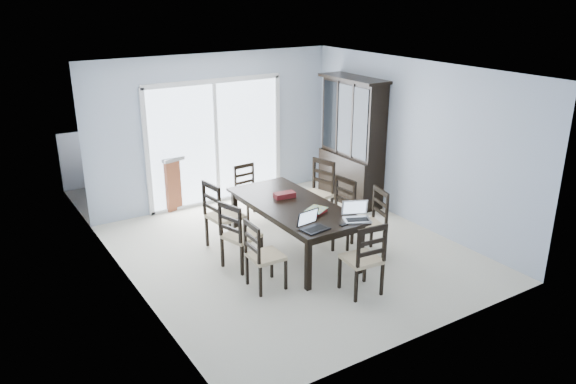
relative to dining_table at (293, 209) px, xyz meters
The scene contains 24 objects.
floor 0.67m from the dining_table, ahead, with size 5.00×5.00×0.00m, color beige.
ceiling 1.93m from the dining_table, ahead, with size 5.00×5.00×0.00m, color white.
back_wall 2.58m from the dining_table, 90.00° to the left, with size 4.50×0.02×2.60m, color #ACB9CD.
wall_left 2.34m from the dining_table, behind, with size 0.02×5.00×2.60m, color #ACB9CD.
wall_right 2.34m from the dining_table, ahead, with size 0.02×5.00×2.60m, color #ACB9CD.
balcony 3.57m from the dining_table, 90.00° to the left, with size 4.50×2.00×0.10m, color gray.
railing 4.50m from the dining_table, 90.00° to the left, with size 4.50×0.06×1.10m, color #99999E.
dining_table is the anchor object (origin of this frame).
china_hutch 2.41m from the dining_table, 31.71° to the left, with size 0.50×1.38×2.20m.
sliding_door 2.51m from the dining_table, 90.00° to the left, with size 2.52×0.05×2.18m.
chair_left_near 1.13m from the dining_table, 144.55° to the right, with size 0.42×0.41×1.06m.
chair_left_mid 0.92m from the dining_table, behind, with size 0.53×0.52×1.11m.
chair_left_far 1.07m from the dining_table, 141.30° to the left, with size 0.51×0.50×1.19m.
chair_right_near 1.13m from the dining_table, 34.31° to the right, with size 0.52×0.51×1.12m.
chair_right_mid 0.78m from the dining_table, ahead, with size 0.48×0.47×1.14m.
chair_right_far 1.20m from the dining_table, 37.28° to the left, with size 0.56×0.55×1.19m.
chair_end_near 1.49m from the dining_table, 86.23° to the right, with size 0.46×0.47×1.12m.
chair_end_far 1.57m from the dining_table, 85.92° to the left, with size 0.41×0.42×1.02m.
laptop_dark 0.94m from the dining_table, 105.82° to the right, with size 0.36×0.27×0.23m.
laptop_silver 1.03m from the dining_table, 68.15° to the right, with size 0.41×0.36×0.24m.
book_stack 0.45m from the dining_table, 79.06° to the right, with size 0.36×0.33×0.05m.
cell_phone 0.99m from the dining_table, 81.96° to the right, with size 0.11×0.05×0.01m, color black.
game_box 0.30m from the dining_table, 83.60° to the left, with size 0.30×0.15×0.08m, color #551118.
hot_tub 3.39m from the dining_table, 95.30° to the left, with size 2.15×2.01×0.93m.
Camera 1 is at (-3.98, -6.16, 3.60)m, focal length 35.00 mm.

